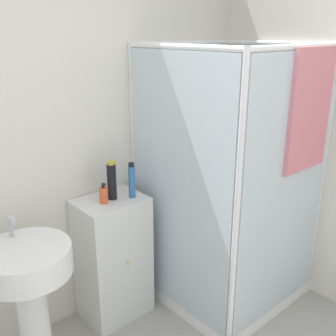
{
  "coord_description": "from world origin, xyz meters",
  "views": [
    {
      "loc": [
        -0.9,
        -0.53,
        1.93
      ],
      "look_at": [
        0.53,
        1.09,
        1.18
      ],
      "focal_mm": 42.0,
      "sensor_mm": 36.0,
      "label": 1
    }
  ],
  "objects_px": {
    "soap_dispenser": "(103,195)",
    "sink": "(29,285)",
    "shampoo_bottle_tall_black": "(112,181)",
    "shampoo_bottle_blue": "(132,181)"
  },
  "relations": [
    {
      "from": "soap_dispenser",
      "to": "sink",
      "type": "bearing_deg",
      "value": -166.51
    },
    {
      "from": "sink",
      "to": "soap_dispenser",
      "type": "bearing_deg",
      "value": 13.49
    },
    {
      "from": "sink",
      "to": "shampoo_bottle_tall_black",
      "type": "xyz_separation_m",
      "value": [
        0.67,
        0.16,
        0.39
      ]
    },
    {
      "from": "soap_dispenser",
      "to": "shampoo_bottle_blue",
      "type": "bearing_deg",
      "value": -12.73
    },
    {
      "from": "sink",
      "to": "shampoo_bottle_tall_black",
      "type": "bearing_deg",
      "value": 13.54
    },
    {
      "from": "soap_dispenser",
      "to": "shampoo_bottle_tall_black",
      "type": "bearing_deg",
      "value": 13.94
    },
    {
      "from": "sink",
      "to": "shampoo_bottle_tall_black",
      "type": "distance_m",
      "value": 0.79
    },
    {
      "from": "sink",
      "to": "shampoo_bottle_blue",
      "type": "relative_size",
      "value": 4.08
    },
    {
      "from": "soap_dispenser",
      "to": "shampoo_bottle_blue",
      "type": "distance_m",
      "value": 0.21
    },
    {
      "from": "shampoo_bottle_tall_black",
      "to": "shampoo_bottle_blue",
      "type": "relative_size",
      "value": 1.1
    }
  ]
}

